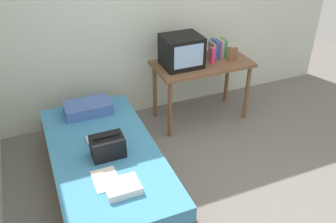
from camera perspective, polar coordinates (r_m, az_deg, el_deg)
name	(u,v)px	position (r m, az deg, el deg)	size (l,w,h in m)	color
ground_plane	(229,206)	(3.53, 9.59, -14.52)	(8.00, 8.00, 0.00)	slate
wall_back	(151,10)	(4.42, -2.72, 15.70)	(5.20, 0.10, 2.60)	silver
bed	(106,169)	(3.58, -9.72, -8.88)	(1.00, 2.00, 0.44)	brown
desk	(202,70)	(4.38, 5.38, 6.56)	(1.16, 0.60, 0.76)	brown
tv	(182,51)	(4.17, 2.16, 9.52)	(0.44, 0.39, 0.36)	black
water_bottle	(213,55)	(4.30, 7.07, 8.80)	(0.06, 0.06, 0.19)	#E53372
book_row	(218,49)	(4.47, 7.84, 9.82)	(0.19, 0.17, 0.22)	gray
picture_frame	(233,54)	(4.41, 10.20, 8.89)	(0.11, 0.02, 0.16)	brown
pillow	(88,108)	(4.00, -12.56, 0.57)	(0.50, 0.30, 0.13)	#4766AD
handbag	(108,146)	(3.32, -9.53, -5.45)	(0.30, 0.20, 0.22)	black
magazine	(106,179)	(3.13, -9.79, -10.52)	(0.21, 0.29, 0.01)	white
remote_dark	(125,182)	(3.07, -6.80, -11.02)	(0.04, 0.16, 0.02)	black
remote_silver	(89,141)	(3.58, -12.40, -4.53)	(0.04, 0.14, 0.02)	#B7B7BC
folded_towel	(122,187)	(3.00, -7.21, -11.77)	(0.28, 0.22, 0.07)	white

